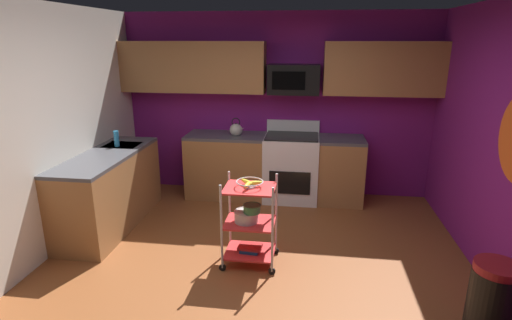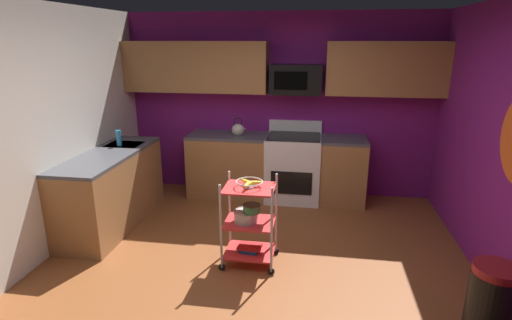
{
  "view_description": "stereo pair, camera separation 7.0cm",
  "coord_description": "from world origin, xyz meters",
  "px_view_note": "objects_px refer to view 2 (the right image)",
  "views": [
    {
      "loc": [
        0.5,
        -3.41,
        2.23
      ],
      "look_at": [
        -0.03,
        0.48,
        1.05
      ],
      "focal_mm": 28.35,
      "sensor_mm": 36.0,
      "label": 1
    },
    {
      "loc": [
        0.57,
        -3.4,
        2.23
      ],
      "look_at": [
        -0.03,
        0.48,
        1.05
      ],
      "focal_mm": 28.35,
      "sensor_mm": 36.0,
      "label": 2
    }
  ],
  "objects_px": {
    "fruit_bowl": "(249,183)",
    "dish_soap_bottle": "(119,138)",
    "rolling_cart": "(250,222)",
    "microwave": "(296,79)",
    "book_stack": "(250,248)",
    "trash_can": "(490,306)",
    "mixing_bowl_large": "(246,216)",
    "kettle": "(238,130)",
    "oven_range": "(293,167)",
    "mixing_bowl_small": "(252,208)"
  },
  "relations": [
    {
      "from": "kettle",
      "to": "dish_soap_bottle",
      "type": "distance_m",
      "value": 1.61
    },
    {
      "from": "microwave",
      "to": "fruit_bowl",
      "type": "height_order",
      "value": "microwave"
    },
    {
      "from": "mixing_bowl_large",
      "to": "trash_can",
      "type": "bearing_deg",
      "value": -23.65
    },
    {
      "from": "mixing_bowl_small",
      "to": "kettle",
      "type": "bearing_deg",
      "value": 105.12
    },
    {
      "from": "kettle",
      "to": "trash_can",
      "type": "relative_size",
      "value": 0.4
    },
    {
      "from": "microwave",
      "to": "fruit_bowl",
      "type": "bearing_deg",
      "value": -99.3
    },
    {
      "from": "microwave",
      "to": "mixing_bowl_small",
      "type": "bearing_deg",
      "value": -98.47
    },
    {
      "from": "fruit_bowl",
      "to": "trash_can",
      "type": "bearing_deg",
      "value": -24.04
    },
    {
      "from": "rolling_cart",
      "to": "dish_soap_bottle",
      "type": "distance_m",
      "value": 2.18
    },
    {
      "from": "fruit_bowl",
      "to": "dish_soap_bottle",
      "type": "xyz_separation_m",
      "value": [
        -1.86,
        0.99,
        0.14
      ]
    },
    {
      "from": "rolling_cart",
      "to": "mixing_bowl_large",
      "type": "height_order",
      "value": "rolling_cart"
    },
    {
      "from": "rolling_cart",
      "to": "dish_soap_bottle",
      "type": "xyz_separation_m",
      "value": [
        -1.86,
        0.99,
        0.57
      ]
    },
    {
      "from": "oven_range",
      "to": "fruit_bowl",
      "type": "distance_m",
      "value": 1.9
    },
    {
      "from": "kettle",
      "to": "microwave",
      "type": "bearing_deg",
      "value": 7.8
    },
    {
      "from": "microwave",
      "to": "fruit_bowl",
      "type": "distance_m",
      "value": 2.13
    },
    {
      "from": "oven_range",
      "to": "microwave",
      "type": "distance_m",
      "value": 1.23
    },
    {
      "from": "book_stack",
      "to": "fruit_bowl",
      "type": "bearing_deg",
      "value": 75.96
    },
    {
      "from": "fruit_bowl",
      "to": "trash_can",
      "type": "relative_size",
      "value": 0.41
    },
    {
      "from": "kettle",
      "to": "trash_can",
      "type": "height_order",
      "value": "kettle"
    },
    {
      "from": "mixing_bowl_small",
      "to": "trash_can",
      "type": "xyz_separation_m",
      "value": [
        1.94,
        -0.85,
        -0.29
      ]
    },
    {
      "from": "kettle",
      "to": "dish_soap_bottle",
      "type": "relative_size",
      "value": 1.32
    },
    {
      "from": "rolling_cart",
      "to": "mixing_bowl_large",
      "type": "xyz_separation_m",
      "value": [
        -0.04,
        0.0,
        0.07
      ]
    },
    {
      "from": "mixing_bowl_small",
      "to": "trash_can",
      "type": "relative_size",
      "value": 0.28
    },
    {
      "from": "microwave",
      "to": "rolling_cart",
      "type": "relative_size",
      "value": 0.77
    },
    {
      "from": "fruit_bowl",
      "to": "kettle",
      "type": "height_order",
      "value": "kettle"
    },
    {
      "from": "mixing_bowl_large",
      "to": "trash_can",
      "type": "distance_m",
      "value": 2.2
    },
    {
      "from": "rolling_cart",
      "to": "fruit_bowl",
      "type": "height_order",
      "value": "rolling_cart"
    },
    {
      "from": "mixing_bowl_large",
      "to": "rolling_cart",
      "type": "bearing_deg",
      "value": 0.0
    },
    {
      "from": "mixing_bowl_large",
      "to": "dish_soap_bottle",
      "type": "relative_size",
      "value": 1.26
    },
    {
      "from": "mixing_bowl_large",
      "to": "fruit_bowl",
      "type": "bearing_deg",
      "value": 0.0
    },
    {
      "from": "book_stack",
      "to": "mixing_bowl_small",
      "type": "bearing_deg",
      "value": -44.74
    },
    {
      "from": "rolling_cart",
      "to": "book_stack",
      "type": "distance_m",
      "value": 0.29
    },
    {
      "from": "dish_soap_bottle",
      "to": "trash_can",
      "type": "xyz_separation_m",
      "value": [
        3.83,
        -1.87,
        -0.69
      ]
    },
    {
      "from": "rolling_cart",
      "to": "trash_can",
      "type": "xyz_separation_m",
      "value": [
        1.97,
        -0.88,
        -0.12
      ]
    },
    {
      "from": "microwave",
      "to": "dish_soap_bottle",
      "type": "xyz_separation_m",
      "value": [
        -2.17,
        -0.94,
        -0.68
      ]
    },
    {
      "from": "dish_soap_bottle",
      "to": "microwave",
      "type": "bearing_deg",
      "value": 23.38
    },
    {
      "from": "rolling_cart",
      "to": "kettle",
      "type": "height_order",
      "value": "kettle"
    },
    {
      "from": "fruit_bowl",
      "to": "book_stack",
      "type": "height_order",
      "value": "fruit_bowl"
    },
    {
      "from": "dish_soap_bottle",
      "to": "trash_can",
      "type": "bearing_deg",
      "value": -26.07
    },
    {
      "from": "book_stack",
      "to": "microwave",
      "type": "bearing_deg",
      "value": 80.7
    },
    {
      "from": "fruit_bowl",
      "to": "mixing_bowl_large",
      "type": "bearing_deg",
      "value": 180.0
    },
    {
      "from": "oven_range",
      "to": "trash_can",
      "type": "distance_m",
      "value": 3.17
    },
    {
      "from": "mixing_bowl_large",
      "to": "mixing_bowl_small",
      "type": "distance_m",
      "value": 0.12
    },
    {
      "from": "microwave",
      "to": "book_stack",
      "type": "bearing_deg",
      "value": -99.3
    },
    {
      "from": "mixing_bowl_large",
      "to": "trash_can",
      "type": "height_order",
      "value": "trash_can"
    },
    {
      "from": "mixing_bowl_small",
      "to": "oven_range",
      "type": "bearing_deg",
      "value": 81.04
    },
    {
      "from": "mixing_bowl_large",
      "to": "oven_range",
      "type": "bearing_deg",
      "value": 79.05
    },
    {
      "from": "trash_can",
      "to": "book_stack",
      "type": "bearing_deg",
      "value": 155.96
    },
    {
      "from": "microwave",
      "to": "book_stack",
      "type": "relative_size",
      "value": 2.79
    },
    {
      "from": "microwave",
      "to": "mixing_bowl_large",
      "type": "relative_size",
      "value": 2.78
    }
  ]
}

